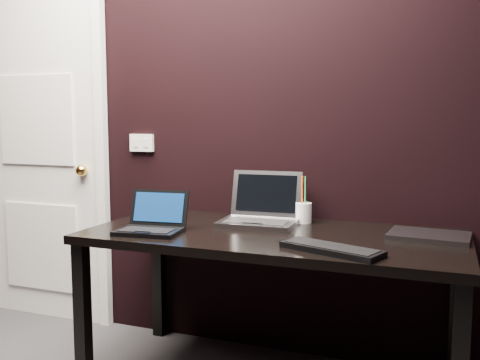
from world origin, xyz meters
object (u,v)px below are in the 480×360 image
at_px(ext_keyboard, 331,249).
at_px(desk_phone, 157,209).
at_px(netbook, 152,224).
at_px(closed_laptop, 429,236).
at_px(door, 40,153).
at_px(pen_cup, 304,212).
at_px(mobile_phone, 141,213).
at_px(desk, 273,249).
at_px(silver_laptop, 260,215).

bearing_deg(ext_keyboard, desk_phone, 156.29).
relative_size(netbook, closed_laptop, 0.88).
distance_m(door, pen_cup, 1.74).
distance_m(ext_keyboard, mobile_phone, 1.10).
bearing_deg(ext_keyboard, door, 162.01).
xyz_separation_m(door, desk, (1.65, -0.38, -0.38)).
bearing_deg(silver_laptop, desk_phone, 177.57).
bearing_deg(netbook, desk, 20.20).
relative_size(ext_keyboard, mobile_phone, 4.98).
distance_m(desk, silver_laptop, 0.24).
relative_size(ext_keyboard, desk_phone, 2.09).
bearing_deg(door, ext_keyboard, -17.99).
xyz_separation_m(netbook, silver_laptop, (0.40, 0.36, 0.01)).
distance_m(silver_laptop, ext_keyboard, 0.62).
bearing_deg(netbook, closed_laptop, 14.76).
bearing_deg(silver_laptop, ext_keyboard, -44.23).
xyz_separation_m(silver_laptop, closed_laptop, (0.79, -0.04, -0.04)).
bearing_deg(closed_laptop, door, 173.78).
xyz_separation_m(desk, silver_laptop, (-0.12, 0.17, 0.13)).
bearing_deg(desk_phone, silver_laptop, -2.43).
bearing_deg(ext_keyboard, pen_cup, 114.73).
bearing_deg(desk, netbook, -159.80).
distance_m(netbook, silver_laptop, 0.54).
xyz_separation_m(closed_laptop, pen_cup, (-0.60, 0.15, 0.04)).
xyz_separation_m(netbook, pen_cup, (0.59, 0.47, 0.02)).
distance_m(silver_laptop, pen_cup, 0.22).
bearing_deg(desk, silver_laptop, 125.74).
xyz_separation_m(desk_phone, pen_cup, (0.79, 0.09, 0.02)).
relative_size(desk, mobile_phone, 19.86).
xyz_separation_m(mobile_phone, pen_cup, (0.80, 0.22, 0.02)).
bearing_deg(desk, desk_phone, 165.07).
distance_m(desk, closed_laptop, 0.69).
relative_size(closed_laptop, pen_cup, 1.50).
distance_m(desk, ext_keyboard, 0.43).
height_order(silver_laptop, pen_cup, silver_laptop).
xyz_separation_m(closed_laptop, desk_phone, (-1.39, 0.07, 0.03)).
relative_size(silver_laptop, pen_cup, 1.62).
xyz_separation_m(door, mobile_phone, (0.92, -0.32, -0.27)).
xyz_separation_m(silver_laptop, ext_keyboard, (0.44, -0.43, -0.04)).
relative_size(door, silver_laptop, 5.62).
bearing_deg(netbook, pen_cup, 38.26).
relative_size(door, netbook, 6.87).
height_order(ext_keyboard, desk_phone, desk_phone).
xyz_separation_m(silver_laptop, mobile_phone, (-0.61, -0.11, -0.02)).
xyz_separation_m(door, ext_keyboard, (1.97, -0.64, -0.29)).
relative_size(desk, desk_phone, 8.32).
relative_size(netbook, desk_phone, 1.52).
xyz_separation_m(ext_keyboard, desk_phone, (-1.04, 0.46, 0.02)).
height_order(silver_laptop, desk_phone, silver_laptop).
bearing_deg(netbook, ext_keyboard, -4.97).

